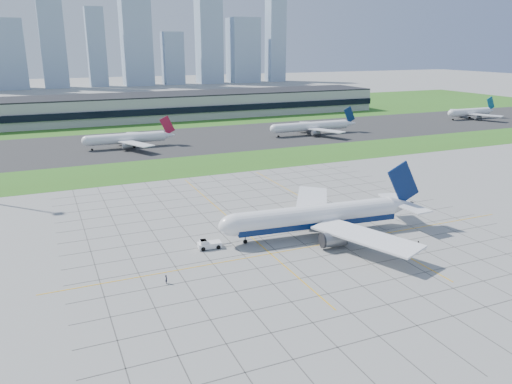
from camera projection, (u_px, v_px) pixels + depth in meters
ground at (304, 244)px, 120.87m from camera, size 1400.00×1400.00×0.00m
grass_median at (196, 165)px, 200.00m from camera, size 700.00×35.00×0.04m
asphalt_taxiway at (163, 142)px, 248.35m from camera, size 700.00×75.00×0.04m
grass_far at (126, 115)px, 345.07m from camera, size 700.00×145.00×0.04m
apron_markings at (285, 229)px, 130.78m from camera, size 120.00×130.00×0.03m
terminal at (192, 105)px, 336.09m from camera, size 260.00×43.00×15.80m
city_skyline at (74, 33)px, 558.02m from camera, size 523.00×32.40×160.00m
airliner at (318, 217)px, 125.76m from camera, size 55.49×56.02×17.47m
pushback_tug at (208, 244)px, 118.11m from camera, size 8.13×3.23×2.24m
crew_near at (166, 279)px, 100.60m from camera, size 0.56×0.76×1.89m
crew_far at (418, 245)px, 118.01m from camera, size 1.13×1.16×1.88m
distant_jet_1 at (128, 138)px, 233.48m from camera, size 41.15×42.66×14.08m
distant_jet_2 at (312, 126)px, 268.08m from camera, size 49.71×42.66×14.08m
distant_jet_3 at (471, 112)px, 325.22m from camera, size 36.88×42.66×14.08m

